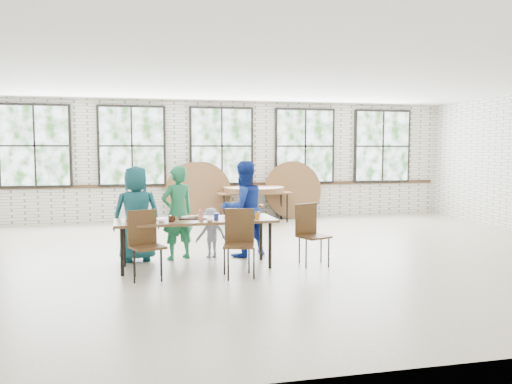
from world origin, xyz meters
TOP-DOWN VIEW (x-y plane):
  - room at (0.00, 4.44)m, footprint 12.00×12.00m
  - dining_table at (-1.15, -0.59)m, footprint 2.43×0.89m
  - chair_near_left at (-1.91, -1.06)m, footprint 0.54×0.53m
  - chair_near_right at (-0.60, -1.20)m, footprint 0.50×0.49m
  - chair_spare at (0.61, -0.75)m, footprint 0.54×0.53m
  - adult_teal at (-2.03, 0.06)m, footprint 0.78×0.54m
  - adult_green at (-1.39, 0.06)m, footprint 0.66×0.57m
  - toddler at (-0.84, 0.06)m, footprint 0.60×0.44m
  - adult_blue at (-0.29, 0.06)m, footprint 0.93×0.82m
  - storage_table at (0.72, 3.90)m, footprint 1.82×0.79m
  - tabletop_clutter at (-1.04, -0.63)m, footprint 1.97×0.62m
  - round_tops_stacked at (0.72, 3.90)m, footprint 1.50×1.50m
  - round_tops_leaning at (0.20, 4.21)m, footprint 4.02×0.39m

SIDE VIEW (x-z plane):
  - toddler at x=-0.84m, z-range 0.00..0.83m
  - chair_near_left at x=-1.91m, z-range 0.08..1.03m
  - chair_near_right at x=-0.60m, z-range 0.08..1.03m
  - chair_spare at x=0.61m, z-range 0.08..1.03m
  - storage_table at x=0.72m, z-range 0.32..1.06m
  - dining_table at x=-1.15m, z-range 0.32..1.06m
  - round_tops_leaning at x=0.20m, z-range -0.01..1.48m
  - tabletop_clutter at x=-1.04m, z-range 0.71..0.82m
  - adult_green at x=-1.39m, z-range 0.00..1.53m
  - adult_teal at x=-2.03m, z-range 0.00..1.54m
  - adult_blue at x=-0.29m, z-range 0.00..1.60m
  - round_tops_stacked at x=0.72m, z-range 0.74..0.87m
  - room at x=0.00m, z-range -4.17..7.83m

